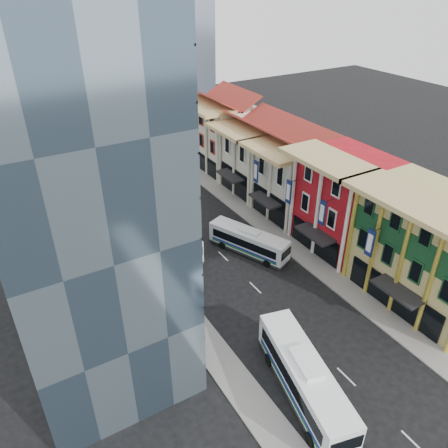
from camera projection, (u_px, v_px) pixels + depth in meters
ground at (355, 385)px, 36.90m from camera, size 200.00×200.00×0.00m
sidewalk_right at (279, 237)px, 56.85m from camera, size 3.00×90.00×0.15m
sidewalk_left at (159, 278)px, 49.43m from camera, size 3.00×90.00×0.15m
shophouse_tan at (430, 250)px, 43.63m from camera, size 8.00×14.00×12.00m
shophouse_red at (344, 202)px, 52.52m from camera, size 8.00×10.00×12.00m
shophouse_cream_near at (294, 181)px, 60.06m from camera, size 8.00×9.00×10.00m
shophouse_cream_mid at (257, 159)px, 66.72m from camera, size 8.00×9.00×10.00m
shophouse_cream_far at (223, 136)px, 74.23m from camera, size 8.00×12.00×11.00m
office_tower at (63, 185)px, 35.87m from camera, size 12.00×26.00×30.00m
office_block_far at (42, 173)px, 57.42m from camera, size 10.00×18.00×14.00m
bus_left_near at (304, 378)px, 35.05m from camera, size 5.68×12.94×4.04m
bus_left_far at (176, 232)px, 54.45m from camera, size 3.52×11.71×3.70m
bus_right at (249, 241)px, 53.01m from camera, size 6.31×10.57×3.35m
sedan_left at (311, 375)px, 36.90m from camera, size 2.87×4.37×1.38m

